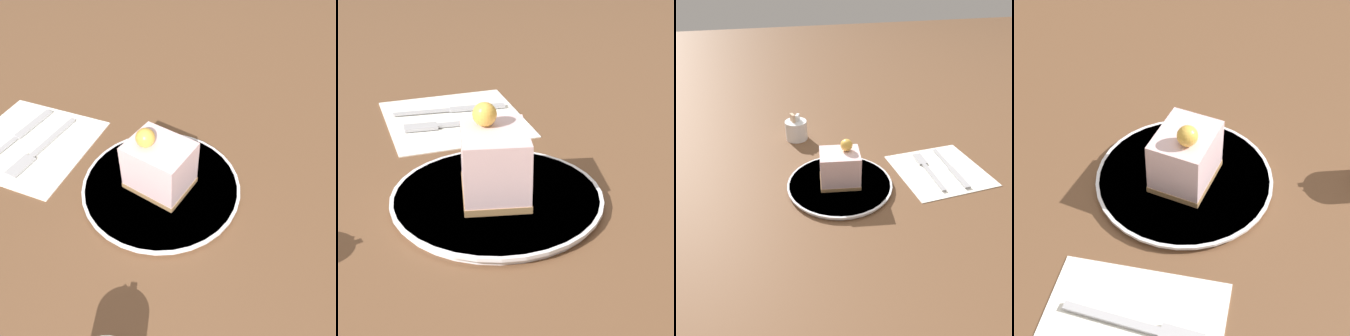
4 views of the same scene
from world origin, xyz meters
The scene contains 4 objects.
ground_plane centered at (0.00, 0.00, 0.00)m, with size 4.00×4.00×0.00m, color brown.
plate centered at (0.03, 0.03, 0.01)m, with size 0.24×0.24×0.01m.
cake_slice centered at (0.03, 0.03, 0.05)m, with size 0.10×0.08×0.10m.
fork centered at (0.25, 0.05, 0.01)m, with size 0.02×0.16×0.00m.
Camera 4 is at (0.53, 0.17, 0.56)m, focal length 60.00 mm.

